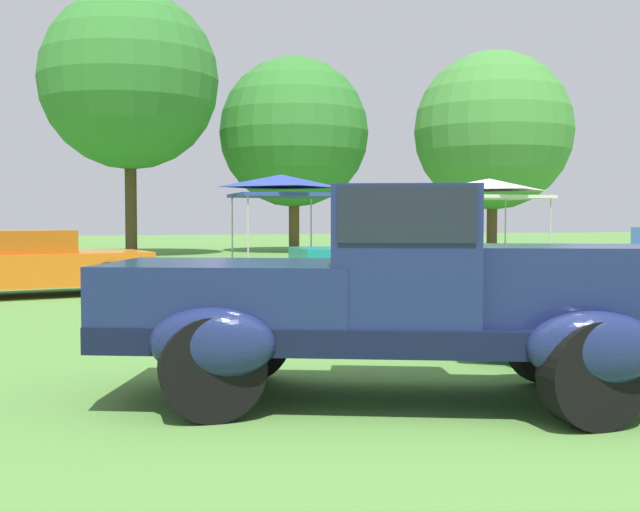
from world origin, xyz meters
The scene contains 9 objects.
ground_plane centered at (0.00, 0.00, 0.00)m, with size 120.00×120.00×0.00m, color #568C3D.
feature_pickup_truck centered at (-0.19, 0.26, 0.87)m, with size 4.67×2.98×1.70m.
show_car_orange centered at (-3.63, 9.95, 0.60)m, with size 4.64×2.60×1.22m.
show_car_teal centered at (3.86, 10.78, 0.60)m, with size 4.24×1.78×1.22m.
canopy_tent_center_field centered at (2.97, 17.12, 2.42)m, with size 2.78×2.78×2.71m.
canopy_tent_right_field centered at (10.03, 17.68, 2.42)m, with size 3.10×3.10×2.71m.
treeline_mid_left centered at (-0.92, 25.36, 6.59)m, with size 6.70×6.70×9.95m.
treeline_center centered at (5.81, 26.70, 4.99)m, with size 6.22×6.22×8.11m.
treeline_mid_right centered at (13.95, 24.68, 5.09)m, with size 6.66×6.66×8.42m.
Camera 1 is at (-2.50, -5.57, 1.46)m, focal length 44.58 mm.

